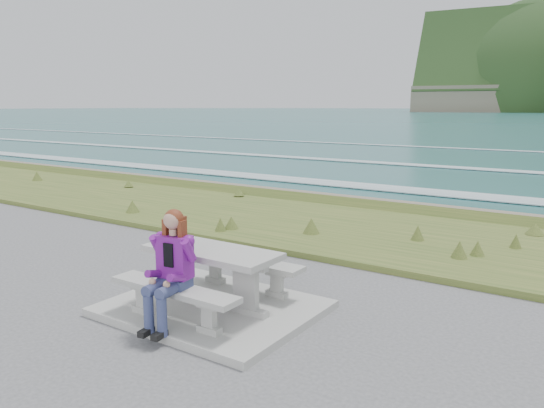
% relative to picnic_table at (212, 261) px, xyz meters
% --- Properties ---
extents(concrete_slab, '(2.60, 2.10, 0.10)m').
position_rel_picnic_table_xyz_m(concrete_slab, '(-0.00, 0.00, -0.63)').
color(concrete_slab, '#9F9E9A').
rests_on(concrete_slab, ground).
extents(picnic_table, '(1.80, 0.75, 0.75)m').
position_rel_picnic_table_xyz_m(picnic_table, '(0.00, 0.00, 0.00)').
color(picnic_table, '#9F9E9A').
rests_on(picnic_table, concrete_slab).
extents(bench_landward, '(1.80, 0.35, 0.45)m').
position_rel_picnic_table_xyz_m(bench_landward, '(0.00, -0.70, -0.23)').
color(bench_landward, '#9F9E9A').
rests_on(bench_landward, concrete_slab).
extents(bench_seaward, '(1.80, 0.35, 0.45)m').
position_rel_picnic_table_xyz_m(bench_seaward, '(0.00, 0.70, -0.23)').
color(bench_seaward, '#9F9E9A').
rests_on(bench_seaward, concrete_slab).
extents(grass_verge, '(160.00, 4.50, 0.22)m').
position_rel_picnic_table_xyz_m(grass_verge, '(-0.00, 5.00, -0.68)').
color(grass_verge, '#304F1D').
rests_on(grass_verge, ground).
extents(shore_drop, '(160.00, 0.80, 2.20)m').
position_rel_picnic_table_xyz_m(shore_drop, '(-0.00, 7.90, -0.68)').
color(shore_drop, '#655F4C').
rests_on(shore_drop, ground).
extents(ocean, '(1600.00, 1600.00, 0.09)m').
position_rel_picnic_table_xyz_m(ocean, '(-0.00, 25.09, -2.42)').
color(ocean, '#205B5D').
rests_on(ocean, ground).
extents(seated_woman, '(0.45, 0.71, 1.38)m').
position_rel_picnic_table_xyz_m(seated_woman, '(0.04, -0.83, -0.07)').
color(seated_woman, navy).
rests_on(seated_woman, concrete_slab).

